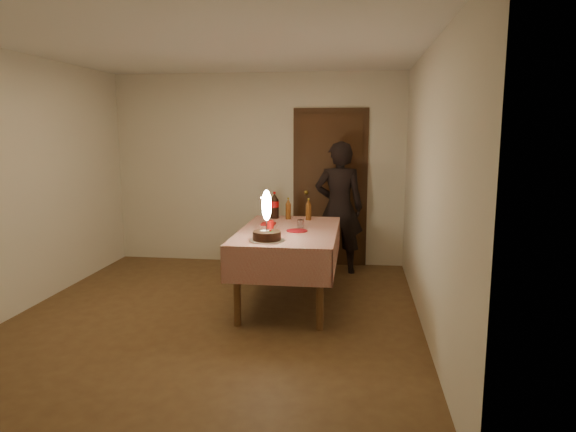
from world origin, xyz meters
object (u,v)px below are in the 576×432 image
at_px(birthday_cake, 267,228).
at_px(red_plate, 297,231).
at_px(cola_bottle, 275,206).
at_px(photographer, 339,207).
at_px(amber_bottle_right, 308,210).
at_px(dining_table, 289,239).
at_px(clear_cup, 301,224).
at_px(red_cup, 270,225).
at_px(amber_bottle_left, 288,209).

distance_m(birthday_cake, red_plate, 0.56).
height_order(red_plate, cola_bottle, cola_bottle).
distance_m(cola_bottle, photographer, 0.96).
distance_m(red_plate, amber_bottle_right, 0.69).
height_order(dining_table, red_plate, red_plate).
bearing_deg(clear_cup, red_cup, -157.49).
bearing_deg(clear_cup, birthday_cake, -110.92).
height_order(cola_bottle, amber_bottle_right, cola_bottle).
distance_m(red_cup, amber_bottle_left, 0.69).
bearing_deg(clear_cup, amber_bottle_right, 86.19).
bearing_deg(photographer, amber_bottle_left, -131.88).
bearing_deg(red_cup, birthday_cake, -83.31).
distance_m(dining_table, amber_bottle_right, 0.67).
xyz_separation_m(clear_cup, amber_bottle_right, (0.03, 0.52, 0.07)).
relative_size(dining_table, amber_bottle_right, 6.75).
distance_m(amber_bottle_right, photographer, 0.75).
distance_m(birthday_cake, photographer, 1.95).
distance_m(birthday_cake, red_cup, 0.54).
height_order(dining_table, amber_bottle_left, amber_bottle_left).
height_order(dining_table, cola_bottle, cola_bottle).
bearing_deg(cola_bottle, clear_cup, -57.07).
bearing_deg(red_plate, birthday_cake, -115.12).
distance_m(clear_cup, amber_bottle_right, 0.52).
xyz_separation_m(dining_table, amber_bottle_left, (-0.09, 0.64, 0.22)).
height_order(birthday_cake, amber_bottle_left, birthday_cake).
xyz_separation_m(red_plate, red_cup, (-0.29, 0.04, 0.05)).
xyz_separation_m(red_plate, amber_bottle_right, (0.05, 0.68, 0.11)).
xyz_separation_m(cola_bottle, amber_bottle_right, (0.41, -0.07, -0.03)).
relative_size(red_cup, amber_bottle_left, 0.39).
bearing_deg(cola_bottle, red_plate, -64.49).
bearing_deg(amber_bottle_right, amber_bottle_left, 172.34).
height_order(red_cup, clear_cup, red_cup).
height_order(red_cup, amber_bottle_right, amber_bottle_right).
bearing_deg(birthday_cake, red_cup, 96.69).
xyz_separation_m(birthday_cake, amber_bottle_left, (0.04, 1.21, -0.00)).
bearing_deg(photographer, cola_bottle, -140.80).
bearing_deg(dining_table, cola_bottle, 111.03).
bearing_deg(dining_table, amber_bottle_right, 76.03).
distance_m(red_plate, amber_bottle_left, 0.75).
distance_m(birthday_cake, cola_bottle, 1.25).
distance_m(red_cup, clear_cup, 0.34).
bearing_deg(clear_cup, cola_bottle, 122.93).
bearing_deg(red_plate, photographer, 74.10).
distance_m(dining_table, cola_bottle, 0.77).
xyz_separation_m(clear_cup, cola_bottle, (-0.38, 0.58, 0.11)).
xyz_separation_m(red_plate, cola_bottle, (-0.36, 0.75, 0.15)).
relative_size(red_cup, amber_bottle_right, 0.39).
relative_size(clear_cup, photographer, 0.05).
bearing_deg(red_cup, dining_table, 10.52).
bearing_deg(cola_bottle, photographer, 39.20).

